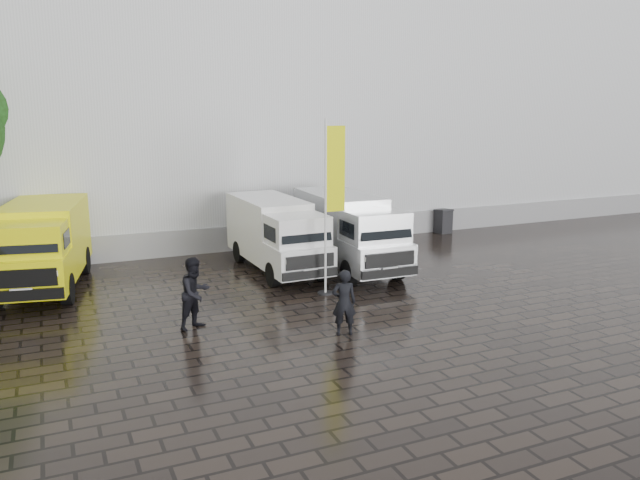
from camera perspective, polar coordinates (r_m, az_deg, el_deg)
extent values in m
plane|color=black|center=(18.59, 2.91, -5.66)|extent=(120.00, 120.00, 0.00)
cube|color=silver|center=(33.33, -6.53, 12.61)|extent=(44.00, 16.00, 12.00)
cube|color=gray|center=(26.27, -0.97, 0.76)|extent=(44.00, 0.15, 1.00)
cylinder|color=black|center=(19.36, 0.50, -4.85)|extent=(0.50, 0.50, 0.04)
cylinder|color=white|center=(18.76, 0.51, 2.90)|extent=(0.07, 0.07, 5.33)
cube|color=#F7FF0D|center=(18.75, 1.44, 6.50)|extent=(0.60, 0.03, 2.56)
cube|color=black|center=(29.02, 11.20, 1.71)|extent=(0.72, 0.72, 1.09)
imported|color=black|center=(15.75, 2.21, -5.72)|extent=(0.72, 0.58, 1.70)
imported|color=black|center=(16.47, -11.33, -4.78)|extent=(1.16, 1.08, 1.90)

